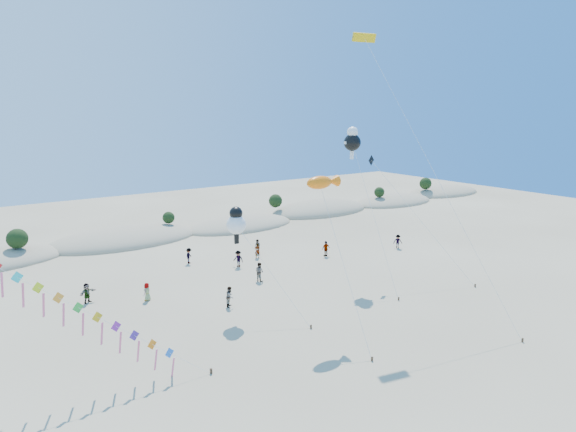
{
  "coord_description": "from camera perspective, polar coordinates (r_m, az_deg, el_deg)",
  "views": [
    {
      "loc": [
        -16.48,
        -15.33,
        15.99
      ],
      "look_at": [
        3.76,
        14.0,
        8.31
      ],
      "focal_mm": 30.0,
      "sensor_mm": 36.0,
      "label": 1
    }
  ],
  "objects": [
    {
      "name": "ground",
      "position": [
        27.61,
        11.06,
        -23.48
      ],
      "size": [
        160.0,
        160.0,
        0.0
      ],
      "primitive_type": "plane",
      "color": "gray",
      "rests_on": "ground"
    },
    {
      "name": "dune_ridge",
      "position": [
        64.93,
        -17.87,
        -2.59
      ],
      "size": [
        145.3,
        11.49,
        5.57
      ],
      "color": "gray",
      "rests_on": "ground"
    },
    {
      "name": "fish_kite",
      "position": [
        35.92,
        4.15,
        3.98
      ],
      "size": [
        2.83,
        7.64,
        11.42
      ],
      "color": "#3F2D1E",
      "rests_on": "ground"
    },
    {
      "name": "cartoon_kite_low",
      "position": [
        38.83,
        -6.15,
        -0.74
      ],
      "size": [
        3.49,
        7.41,
        8.66
      ],
      "color": "#3F2D1E",
      "rests_on": "ground"
    },
    {
      "name": "cartoon_kite_high",
      "position": [
        47.72,
        7.63,
        8.85
      ],
      "size": [
        2.78,
        9.32,
        14.67
      ],
      "color": "#3F2D1E",
      "rests_on": "ground"
    },
    {
      "name": "parafoil_kite",
      "position": [
        41.77,
        9.46,
        19.35
      ],
      "size": [
        4.29,
        14.38,
        22.32
      ],
      "color": "#3F2D1E",
      "rests_on": "ground"
    },
    {
      "name": "dark_kite",
      "position": [
        47.91,
        12.94,
        2.66
      ],
      "size": [
        5.49,
        9.45,
        11.91
      ],
      "color": "#3F2D1E",
      "rests_on": "ground"
    },
    {
      "name": "beachgoers",
      "position": [
        49.47,
        -5.5,
        -5.7
      ],
      "size": [
        36.18,
        14.2,
        1.85
      ],
      "color": "slate",
      "rests_on": "ground"
    }
  ]
}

